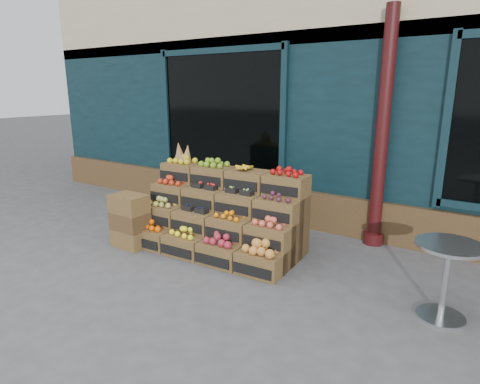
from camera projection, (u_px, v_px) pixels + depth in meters
The scene contains 6 objects.
ground at pixel (221, 275), 4.77m from camera, with size 60.00×60.00×0.00m, color #4D4D50.
shop_facade at pixel (367, 77), 8.29m from camera, with size 12.00×6.24×4.80m.
crate_display at pixel (221, 218), 5.52m from camera, with size 2.30×1.21×1.40m.
spare_crates at pixel (130, 221), 5.58m from camera, with size 0.50×0.35×0.75m.
bistro_table at pixel (446, 273), 3.77m from camera, with size 0.61×0.61×0.77m.
shopkeeper at pixel (239, 149), 7.45m from camera, with size 0.78×0.51×2.14m, color #1C6524.
Camera 1 is at (2.62, -3.51, 2.15)m, focal length 30.00 mm.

